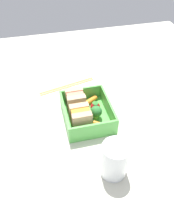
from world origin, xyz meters
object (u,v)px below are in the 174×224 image
broccoli_floret (96,112)px  carrot_stick_far_left (91,100)px  sandwich_center_left (75,101)px  sandwich_left (81,118)px  carrot_stick_left (103,125)px  strawberry_far_left (95,106)px  chopstick_pair (67,85)px  drinking_glass (115,160)px

broccoli_floret → carrot_stick_far_left: bearing=-1.8°
sandwich_center_left → carrot_stick_far_left: size_ratio=1.43×
sandwich_left → carrot_stick_left: (-1.70, -5.80, -2.57)cm
sandwich_left → broccoli_floret: size_ratio=1.50×
carrot_stick_left → carrot_stick_far_left: (10.68, 0.65, 0.18)cm
carrot_stick_left → strawberry_far_left: size_ratio=1.56×
chopstick_pair → drinking_glass: drinking_glass is taller
carrot_stick_left → broccoli_floret: (3.82, 0.86, 1.82)cm
broccoli_floret → strawberry_far_left: size_ratio=1.20×
sandwich_left → chopstick_pair: bearing=1.0°
carrot_stick_left → drinking_glass: 13.67cm
carrot_stick_far_left → chopstick_pair: size_ratio=0.22×
carrot_stick_far_left → chopstick_pair: 12.69cm
carrot_stick_far_left → drinking_glass: drinking_glass is taller
chopstick_pair → drinking_glass: (-35.25, -4.84, 4.44)cm
sandwich_center_left → drinking_glass: 22.47cm
broccoli_floret → chopstick_pair: 19.20cm
chopstick_pair → carrot_stick_far_left: bearing=-154.0°
sandwich_center_left → drinking_glass: bearing=-168.5°
sandwich_left → carrot_stick_far_left: bearing=-29.9°
broccoli_floret → carrot_stick_far_left: (6.86, -0.21, -1.64)cm
sandwich_center_left → broccoli_floret: size_ratio=1.50×
sandwich_left → strawberry_far_left: 7.73cm
sandwich_center_left → carrot_stick_left: 10.81cm
sandwich_center_left → drinking_glass: size_ratio=0.66×
carrot_stick_far_left → sandwich_center_left: bearing=110.5°
sandwich_left → drinking_glass: bearing=-163.3°
sandwich_center_left → broccoli_floret: 7.02cm
broccoli_floret → carrot_stick_far_left: size_ratio=0.95×
drinking_glass → sandwich_left: bearing=16.7°
sandwich_left → sandwich_center_left: (7.05, 0.00, 0.00)cm
carrot_stick_left → sandwich_center_left: bearing=33.6°
strawberry_far_left → carrot_stick_far_left: (3.80, 0.36, -0.81)cm
sandwich_left → carrot_stick_far_left: sandwich_left is taller
carrot_stick_far_left → drinking_glass: bearing=178.4°
sandwich_center_left → strawberry_far_left: bearing=-108.8°
carrot_stick_left → drinking_glass: bearing=174.3°
strawberry_far_left → chopstick_pair: size_ratio=0.18×
broccoli_floret → carrot_stick_far_left: 7.06cm
sandwich_center_left → carrot_stick_left: size_ratio=1.15×
broccoli_floret → strawberry_far_left: (3.06, -0.58, -0.83)cm
broccoli_floret → drinking_glass: bearing=178.4°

